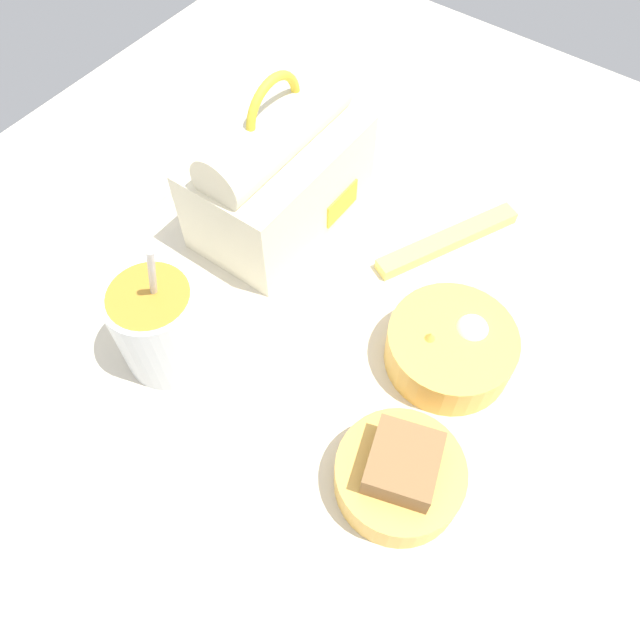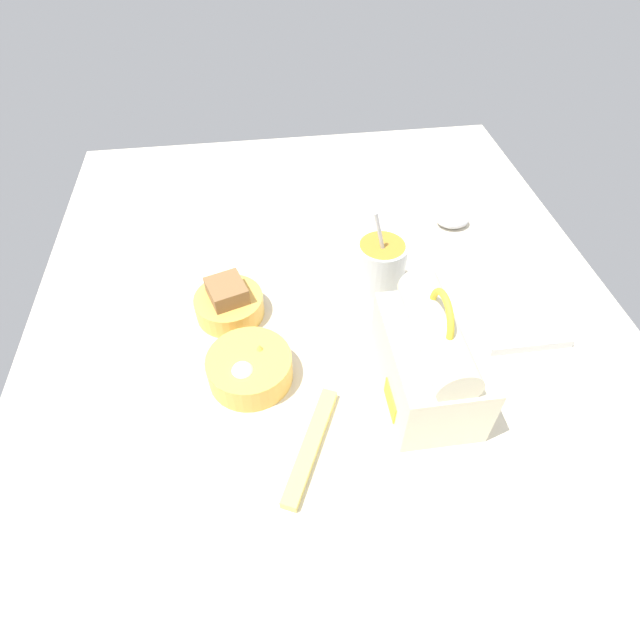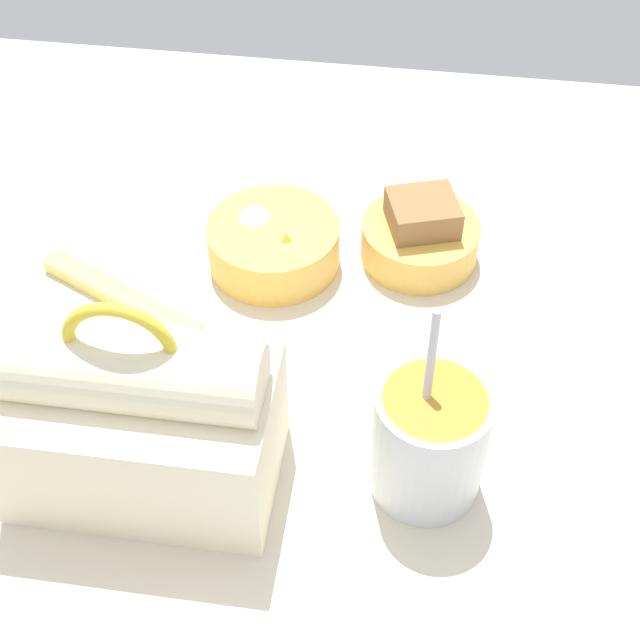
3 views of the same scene
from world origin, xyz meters
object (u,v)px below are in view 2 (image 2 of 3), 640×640
keyboard (499,287)px  bento_bowl_sandwich (229,303)px  bento_bowl_snacks (250,367)px  soup_cup (380,268)px  lunch_bag (430,358)px  chopstick_case (311,446)px  computer_mouse (453,219)px

keyboard → bento_bowl_sandwich: size_ratio=2.47×
bento_bowl_sandwich → bento_bowl_snacks: 15.43cm
soup_cup → bento_bowl_snacks: 30.73cm
keyboard → bento_bowl_sandwich: bearing=-91.2°
lunch_bag → bento_bowl_snacks: lunch_bag is taller
keyboard → lunch_bag: size_ratio=1.40×
keyboard → soup_cup: soup_cup is taller
chopstick_case → keyboard: bearing=125.1°
soup_cup → computer_mouse: soup_cup is taller
lunch_bag → bento_bowl_snacks: size_ratio=1.58×
bento_bowl_sandwich → bento_bowl_snacks: bento_bowl_sandwich is taller
soup_cup → lunch_bag: bearing=6.1°
lunch_bag → soup_cup: lunch_bag is taller
bento_bowl_sandwich → chopstick_case: bento_bowl_sandwich is taller
lunch_bag → keyboard: bearing=133.9°
bento_bowl_sandwich → bento_bowl_snacks: bearing=11.8°
keyboard → computer_mouse: bearing=-174.2°
soup_cup → chopstick_case: bearing=-28.2°
soup_cup → bento_bowl_sandwich: (2.29, -28.28, -3.08)cm
bento_bowl_snacks → computer_mouse: 58.39cm
lunch_bag → computer_mouse: (-41.70, 18.46, -6.14)cm
lunch_bag → soup_cup: size_ratio=1.16×
bento_bowl_snacks → bento_bowl_sandwich: bearing=-168.2°
soup_cup → computer_mouse: (-18.44, 20.96, -4.40)cm
soup_cup → chopstick_case: soup_cup is taller
lunch_bag → computer_mouse: size_ratio=3.02×
bento_bowl_sandwich → chopstick_case: 31.53cm
lunch_bag → chopstick_case: bearing=-66.7°
computer_mouse → chopstick_case: size_ratio=0.39×
keyboard → lunch_bag: bearing=-46.1°
computer_mouse → lunch_bag: bearing=-23.9°
keyboard → lunch_bag: lunch_bag is taller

